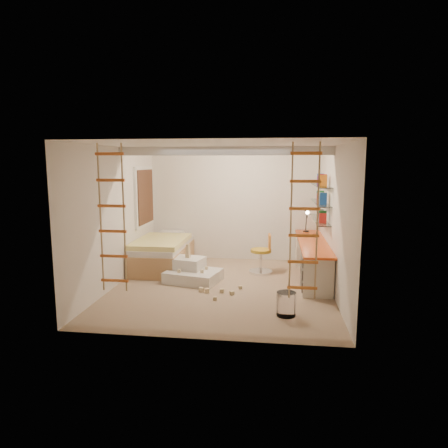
# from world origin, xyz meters

# --- Properties ---
(floor) EXTENTS (4.50, 4.50, 0.00)m
(floor) POSITION_xyz_m (0.00, 0.00, 0.00)
(floor) COLOR #91795E
(floor) RESTS_ON ground
(ceiling_beam) EXTENTS (4.00, 0.18, 0.16)m
(ceiling_beam) POSITION_xyz_m (0.00, 0.30, 2.52)
(ceiling_beam) COLOR white
(ceiling_beam) RESTS_ON ceiling
(window_frame) EXTENTS (0.06, 1.15, 1.35)m
(window_frame) POSITION_xyz_m (-1.97, 1.50, 1.55)
(window_frame) COLOR white
(window_frame) RESTS_ON wall_left
(window_blind) EXTENTS (0.02, 1.00, 1.20)m
(window_blind) POSITION_xyz_m (-1.93, 1.50, 1.55)
(window_blind) COLOR #4C2D1E
(window_blind) RESTS_ON window_frame
(rope_ladder_left) EXTENTS (0.41, 0.04, 2.13)m
(rope_ladder_left) POSITION_xyz_m (-1.35, -1.75, 1.52)
(rope_ladder_left) COLOR orange
(rope_ladder_left) RESTS_ON ceiling
(rope_ladder_right) EXTENTS (0.41, 0.04, 2.13)m
(rope_ladder_right) POSITION_xyz_m (1.35, -1.75, 1.52)
(rope_ladder_right) COLOR orange
(rope_ladder_right) RESTS_ON ceiling
(waste_bin) EXTENTS (0.29, 0.29, 0.37)m
(waste_bin) POSITION_xyz_m (1.15, -1.28, 0.18)
(waste_bin) COLOR white
(waste_bin) RESTS_ON floor
(desk) EXTENTS (0.56, 2.80, 0.75)m
(desk) POSITION_xyz_m (1.72, 0.86, 0.40)
(desk) COLOR #E7541B
(desk) RESTS_ON floor
(shelves) EXTENTS (0.25, 1.80, 0.71)m
(shelves) POSITION_xyz_m (1.87, 1.13, 1.50)
(shelves) COLOR white
(shelves) RESTS_ON wall_right
(bed) EXTENTS (1.02, 2.00, 0.69)m
(bed) POSITION_xyz_m (-1.48, 1.23, 0.33)
(bed) COLOR #AD7F51
(bed) RESTS_ON floor
(task_lamp) EXTENTS (0.14, 0.36, 0.57)m
(task_lamp) POSITION_xyz_m (1.67, 1.82, 1.14)
(task_lamp) COLOR black
(task_lamp) RESTS_ON desk
(swivel_chair) EXTENTS (0.53, 0.53, 0.83)m
(swivel_chair) POSITION_xyz_m (0.71, 1.05, 0.31)
(swivel_chair) COLOR gold
(swivel_chair) RESTS_ON floor
(play_platform) EXTENTS (1.14, 0.97, 0.44)m
(play_platform) POSITION_xyz_m (-0.64, 0.32, 0.17)
(play_platform) COLOR silver
(play_platform) RESTS_ON floor
(toy_blocks) EXTENTS (1.26, 1.24, 0.71)m
(toy_blocks) POSITION_xyz_m (-0.32, -0.02, 0.24)
(toy_blocks) COLOR #CCB284
(toy_blocks) RESTS_ON floor
(books) EXTENTS (0.14, 0.64, 0.92)m
(books) POSITION_xyz_m (1.87, 1.13, 1.62)
(books) COLOR red
(books) RESTS_ON shelves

